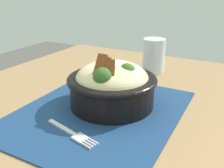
# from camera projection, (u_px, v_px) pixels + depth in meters

# --- Properties ---
(table) EXTENTS (1.00, 0.80, 0.74)m
(table) POSITION_uv_depth(u_px,v_px,m) (95.00, 140.00, 0.59)
(table) COLOR #99754C
(table) RESTS_ON ground_plane
(placemat) EXTENTS (0.40, 0.33, 0.00)m
(placemat) POSITION_uv_depth(u_px,v_px,m) (100.00, 111.00, 0.55)
(placemat) COLOR navy
(placemat) RESTS_ON table
(bowl) EXTENTS (0.21, 0.21, 0.13)m
(bowl) POSITION_uv_depth(u_px,v_px,m) (112.00, 84.00, 0.56)
(bowl) COLOR black
(bowl) RESTS_ON placemat
(fork) EXTENTS (0.04, 0.13, 0.00)m
(fork) POSITION_uv_depth(u_px,v_px,m) (73.00, 134.00, 0.46)
(fork) COLOR beige
(fork) RESTS_ON placemat
(drinking_glass) EXTENTS (0.07, 0.07, 0.10)m
(drinking_glass) POSITION_uv_depth(u_px,v_px,m) (154.00, 58.00, 0.78)
(drinking_glass) COLOR silver
(drinking_glass) RESTS_ON table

